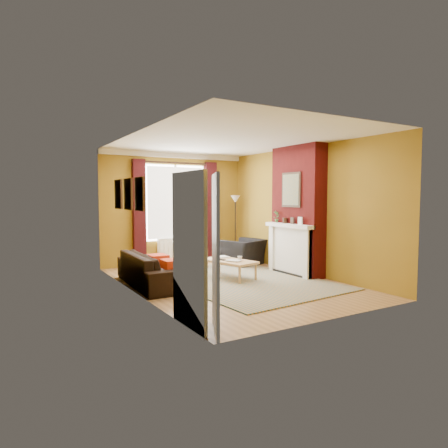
{
  "coord_description": "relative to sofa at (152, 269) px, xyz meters",
  "views": [
    {
      "loc": [
        -4.07,
        -6.69,
        1.71
      ],
      "look_at": [
        0.0,
        0.25,
        1.15
      ],
      "focal_mm": 32.0,
      "sensor_mm": 36.0,
      "label": 1
    }
  ],
  "objects": [
    {
      "name": "ground",
      "position": [
        1.42,
        -0.55,
        -0.31
      ],
      "size": [
        5.5,
        5.5,
        0.0
      ],
      "primitive_type": "plane",
      "color": "olive",
      "rests_on": "ground"
    },
    {
      "name": "room_walls",
      "position": [
        2.06,
        -0.28,
        1.07
      ],
      "size": [
        3.82,
        5.54,
        2.83
      ],
      "color": "olive",
      "rests_on": "ground"
    },
    {
      "name": "striped_rug",
      "position": [
        1.69,
        -0.57,
        -0.3
      ],
      "size": [
        3.05,
        4.02,
        0.02
      ],
      "rotation": [
        0.0,
        0.0,
        0.08
      ],
      "color": "#2E617F",
      "rests_on": "ground"
    },
    {
      "name": "sofa",
      "position": [
        0.0,
        0.0,
        0.0
      ],
      "size": [
        0.9,
        2.16,
        0.62
      ],
      "primitive_type": "imported",
      "rotation": [
        0.0,
        0.0,
        1.54
      ],
      "color": "black",
      "rests_on": "ground"
    },
    {
      "name": "armchair",
      "position": [
        2.76,
        1.02,
        0.01
      ],
      "size": [
        1.22,
        1.14,
        0.64
      ],
      "primitive_type": "imported",
      "rotation": [
        0.0,
        0.0,
        3.5
      ],
      "color": "black",
      "rests_on": "ground"
    },
    {
      "name": "coffee_table",
      "position": [
        1.57,
        -0.24,
        0.04
      ],
      "size": [
        0.86,
        1.29,
        0.39
      ],
      "rotation": [
        0.0,
        0.0,
        0.25
      ],
      "color": "#D8B17D",
      "rests_on": "ground"
    },
    {
      "name": "wicker_stool",
      "position": [
        1.7,
        1.3,
        -0.08
      ],
      "size": [
        0.43,
        0.43,
        0.46
      ],
      "rotation": [
        0.0,
        0.0,
        0.2
      ],
      "color": "#A17746",
      "rests_on": "ground"
    },
    {
      "name": "floor_lamp",
      "position": [
        2.97,
        1.75,
        1.06
      ],
      "size": [
        0.33,
        0.33,
        1.73
      ],
      "rotation": [
        0.0,
        0.0,
        0.35
      ],
      "color": "black",
      "rests_on": "ground"
    },
    {
      "name": "book_a",
      "position": [
        1.48,
        -0.48,
        0.1
      ],
      "size": [
        0.32,
        0.35,
        0.03
      ],
      "primitive_type": "imported",
      "rotation": [
        0.0,
        0.0,
        0.5
      ],
      "color": "#999999",
      "rests_on": "coffee_table"
    },
    {
      "name": "book_b",
      "position": [
        1.54,
        0.15,
        0.09
      ],
      "size": [
        0.22,
        0.3,
        0.02
      ],
      "primitive_type": "imported",
      "rotation": [
        0.0,
        0.0,
        -0.05
      ],
      "color": "#999999",
      "rests_on": "coffee_table"
    },
    {
      "name": "mug",
      "position": [
        1.74,
        -0.4,
        0.13
      ],
      "size": [
        0.11,
        0.11,
        0.09
      ],
      "primitive_type": "imported",
      "rotation": [
        0.0,
        0.0,
        0.15
      ],
      "color": "#999999",
      "rests_on": "coffee_table"
    },
    {
      "name": "tv_remote",
      "position": [
        1.43,
        -0.19,
        0.09
      ],
      "size": [
        0.09,
        0.18,
        0.02
      ],
      "rotation": [
        0.0,
        0.0,
        0.25
      ],
      "color": "#262628",
      "rests_on": "coffee_table"
    }
  ]
}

